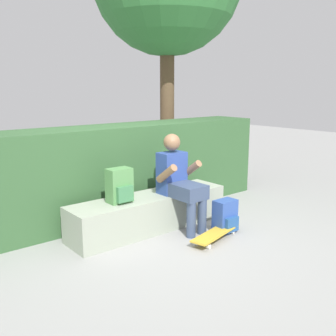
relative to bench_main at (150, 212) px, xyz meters
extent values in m
plane|color=gray|center=(0.00, -0.32, -0.22)|extent=(24.00, 24.00, 0.00)
cube|color=#949D8A|center=(0.00, 0.00, 0.00)|extent=(2.12, 0.52, 0.43)
cube|color=#2D4793|center=(0.29, -0.08, 0.48)|extent=(0.34, 0.22, 0.52)
sphere|color=#8C6647|center=(0.29, -0.08, 0.86)|extent=(0.21, 0.21, 0.21)
cube|color=#384766|center=(0.29, -0.39, 0.30)|extent=(0.32, 0.40, 0.17)
cylinder|color=#384766|center=(0.20, -0.54, 0.00)|extent=(0.11, 0.11, 0.43)
cylinder|color=#384766|center=(0.38, -0.54, 0.00)|extent=(0.11, 0.11, 0.43)
cylinder|color=#8C6647|center=(0.09, -0.22, 0.52)|extent=(0.09, 0.33, 0.27)
cylinder|color=#8C6647|center=(0.49, -0.22, 0.52)|extent=(0.09, 0.33, 0.27)
cube|color=gold|center=(0.37, -0.78, -0.13)|extent=(0.82, 0.38, 0.02)
cylinder|color=silver|center=(0.63, -0.64, -0.19)|extent=(0.06, 0.04, 0.05)
cylinder|color=silver|center=(0.66, -0.78, -0.19)|extent=(0.06, 0.04, 0.05)
cylinder|color=silver|center=(0.08, -0.77, -0.19)|extent=(0.06, 0.04, 0.05)
cylinder|color=silver|center=(0.12, -0.91, -0.19)|extent=(0.06, 0.04, 0.05)
cube|color=#51894C|center=(-0.44, 0.00, 0.42)|extent=(0.28, 0.18, 0.40)
cube|color=#3D7A4C|center=(-0.44, -0.11, 0.34)|extent=(0.20, 0.05, 0.18)
cube|color=#2D4C99|center=(0.65, -0.67, -0.02)|extent=(0.28, 0.18, 0.40)
cube|color=#234D87|center=(0.65, -0.78, -0.10)|extent=(0.20, 0.05, 0.18)
cube|color=#325831|center=(0.02, 0.76, 0.40)|extent=(4.75, 0.72, 1.24)
cylinder|color=brown|center=(1.64, 1.65, 1.32)|extent=(0.25, 0.25, 3.08)
camera|label=1|loc=(-2.76, -3.69, 1.52)|focal=41.29mm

